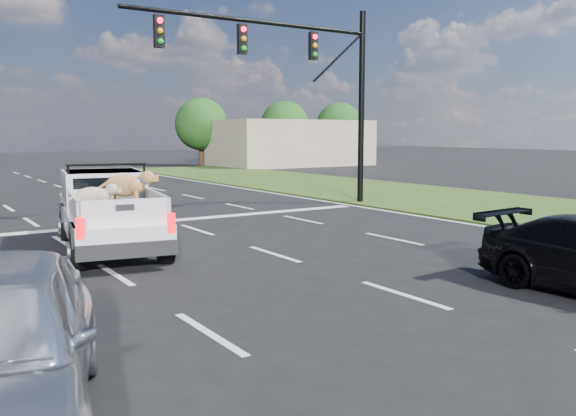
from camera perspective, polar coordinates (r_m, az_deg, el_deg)
name	(u,v)px	position (r m, az deg, el deg)	size (l,w,h in m)	color
ground	(317,312)	(9.11, 2.71, -9.72)	(160.00, 160.00, 0.00)	black
road_markings	(154,244)	(14.79, -12.39, -3.32)	(17.75, 60.00, 0.01)	silver
grass_shoulder_right	(520,208)	(22.49, 20.90, -0.03)	(8.00, 60.00, 0.06)	#214314
traffic_signal	(308,71)	(21.55, 1.91, 12.65)	(9.11, 0.31, 7.00)	black
building_right	(291,143)	(49.22, 0.27, 6.11)	(12.00, 7.00, 3.60)	tan
tree_far_d	(201,124)	(49.77, -8.14, 7.76)	(4.20, 4.20, 5.40)	#332114
tree_far_e	(285,125)	(53.66, -0.31, 7.78)	(4.20, 4.20, 5.40)	#332114
tree_far_f	(339,125)	(57.13, 4.80, 7.71)	(4.20, 4.20, 5.40)	#332114
pickup_truck	(109,209)	(14.35, -16.44, -0.12)	(2.73, 5.42, 1.94)	black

